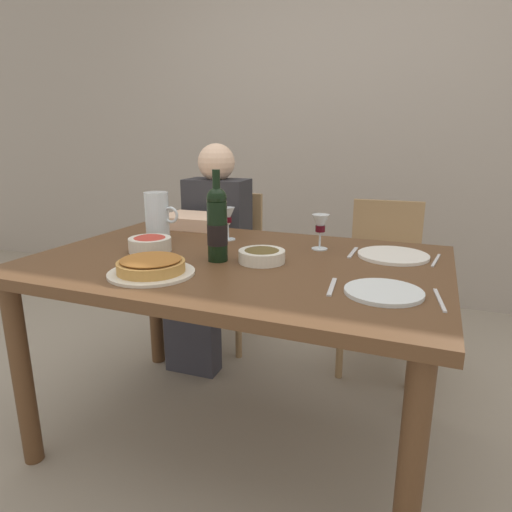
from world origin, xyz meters
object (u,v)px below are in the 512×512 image
object	(u,v)px
dining_table	(237,282)
dinner_plate_right_setting	(384,292)
chair_right	(383,274)
diner_left	(209,247)
baked_tart	(151,266)
wine_bottle	(217,224)
olive_bowl	(262,255)
wine_glass_left_diner	(320,225)
dinner_plate_left_setting	(393,255)
salad_bowl	(150,243)
chair_left	(227,258)
wine_glass_right_diner	(228,217)
water_pitcher	(158,219)

from	to	relation	value
dining_table	dinner_plate_right_setting	distance (m)	0.59
chair_right	diner_left	bearing A→B (deg)	12.23
baked_tart	wine_bottle	bearing A→B (deg)	61.11
olive_bowl	diner_left	distance (m)	0.86
olive_bowl	chair_right	world-z (taller)	chair_right
wine_glass_left_diner	dinner_plate_left_setting	bearing A→B (deg)	-2.51
baked_tart	dinner_plate_left_setting	world-z (taller)	baked_tart
salad_bowl	diner_left	distance (m)	0.68
dinner_plate_left_setting	chair_left	world-z (taller)	chair_left
dining_table	salad_bowl	world-z (taller)	salad_bowl
wine_bottle	diner_left	bearing A→B (deg)	120.14
dinner_plate_right_setting	wine_glass_right_diner	bearing A→B (deg)	147.12
olive_bowl	dinner_plate_left_setting	bearing A→B (deg)	29.86
water_pitcher	olive_bowl	distance (m)	0.57
dining_table	chair_left	distance (m)	0.99
water_pitcher	diner_left	xyz separation A→B (m)	(-0.01, 0.48, -0.24)
salad_bowl	olive_bowl	world-z (taller)	salad_bowl
salad_bowl	diner_left	size ratio (longest dim) A/B	0.14
wine_glass_right_diner	chair_left	world-z (taller)	wine_glass_right_diner
baked_tart	dinner_plate_left_setting	distance (m)	0.88
baked_tart	dinner_plate_left_setting	xyz separation A→B (m)	(0.72, 0.52, -0.02)
water_pitcher	wine_glass_right_diner	distance (m)	0.30
wine_bottle	chair_right	bearing A→B (deg)	61.69
baked_tart	chair_right	world-z (taller)	chair_right
dining_table	wine_glass_right_diner	size ratio (longest dim) A/B	10.55
chair_left	diner_left	world-z (taller)	diner_left
wine_bottle	chair_left	world-z (taller)	wine_bottle
water_pitcher	baked_tart	size ratio (longest dim) A/B	0.73
dining_table	dinner_plate_right_setting	size ratio (longest dim) A/B	6.67
chair_right	wine_glass_left_diner	bearing A→B (deg)	69.60
dinner_plate_left_setting	dinner_plate_right_setting	xyz separation A→B (m)	(0.01, -0.43, 0.00)
olive_bowl	wine_glass_left_diner	distance (m)	0.31
wine_glass_right_diner	wine_bottle	bearing A→B (deg)	-71.10
salad_bowl	dinner_plate_right_setting	xyz separation A→B (m)	(0.91, -0.17, -0.03)
wine_glass_left_diner	dinner_plate_right_setting	size ratio (longest dim) A/B	0.62
dining_table	dinner_plate_left_setting	distance (m)	0.59
chair_left	salad_bowl	bearing A→B (deg)	94.01
salad_bowl	dinner_plate_left_setting	bearing A→B (deg)	16.42
baked_tart	wine_glass_right_diner	world-z (taller)	wine_glass_right_diner
wine_bottle	diner_left	size ratio (longest dim) A/B	0.28
dining_table	wine_glass_right_diner	world-z (taller)	wine_glass_right_diner
dinner_plate_left_setting	chair_left	size ratio (longest dim) A/B	0.30
dining_table	wine_glass_left_diner	distance (m)	0.40
baked_tart	olive_bowl	distance (m)	0.39
wine_bottle	dinner_plate_right_setting	size ratio (longest dim) A/B	1.45
wine_bottle	wine_glass_right_diner	distance (m)	0.34
chair_left	diner_left	bearing A→B (deg)	89.68
olive_bowl	wine_glass_right_diner	distance (m)	0.39
dining_table	salad_bowl	xyz separation A→B (m)	(-0.36, -0.03, 0.13)
wine_bottle	water_pitcher	world-z (taller)	wine_bottle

